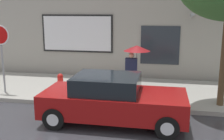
{
  "coord_description": "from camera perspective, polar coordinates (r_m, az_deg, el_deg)",
  "views": [
    {
      "loc": [
        1.81,
        -7.65,
        3.33
      ],
      "look_at": [
        0.01,
        1.8,
        1.2
      ],
      "focal_mm": 43.8,
      "sensor_mm": 36.0,
      "label": 1
    }
  ],
  "objects": [
    {
      "name": "ground_plane",
      "position": [
        8.54,
        -2.39,
        -10.47
      ],
      "size": [
        60.0,
        60.0,
        0.0
      ],
      "primitive_type": "plane",
      "color": "#333338"
    },
    {
      "name": "sidewalk",
      "position": [
        11.29,
        1.07,
        -4.29
      ],
      "size": [
        20.0,
        4.0,
        0.15
      ],
      "primitive_type": "cube",
      "color": "gray",
      "rests_on": "ground"
    },
    {
      "name": "building_facade",
      "position": [
        13.28,
        2.92,
        13.12
      ],
      "size": [
        20.0,
        0.67,
        7.0
      ],
      "color": "#9E998E",
      "rests_on": "ground"
    },
    {
      "name": "parked_car",
      "position": [
        8.19,
        0.1,
        -6.2
      ],
      "size": [
        4.24,
        1.89,
        1.44
      ],
      "color": "maroon",
      "rests_on": "ground"
    },
    {
      "name": "fire_hydrant",
      "position": [
        10.97,
        -10.71,
        -2.65
      ],
      "size": [
        0.3,
        0.44,
        0.74
      ],
      "color": "red",
      "rests_on": "sidewalk"
    },
    {
      "name": "pedestrian_with_umbrella",
      "position": [
        10.6,
        4.86,
        3.24
      ],
      "size": [
        1.03,
        1.03,
        1.84
      ],
      "color": "black",
      "rests_on": "sidewalk"
    },
    {
      "name": "stop_sign",
      "position": [
        11.23,
        -22.19,
        4.8
      ],
      "size": [
        0.76,
        0.1,
        2.63
      ],
      "color": "gray",
      "rests_on": "sidewalk"
    }
  ]
}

